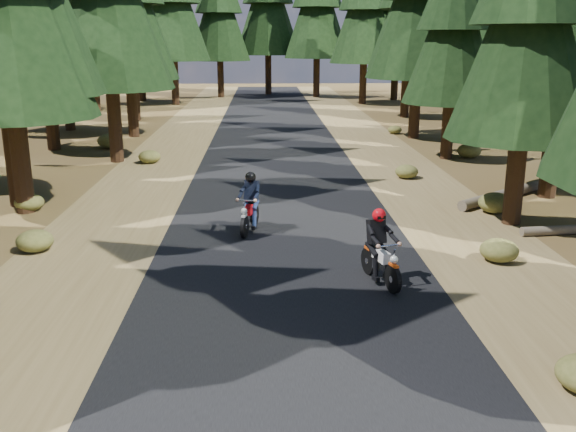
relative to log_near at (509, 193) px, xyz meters
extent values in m
plane|color=#4C371B|center=(-7.07, -7.29, -0.16)|extent=(120.00, 120.00, 0.00)
cube|color=black|center=(-7.07, -2.29, -0.15)|extent=(6.00, 100.00, 0.01)
cube|color=brown|center=(-11.67, -2.29, -0.16)|extent=(3.20, 100.00, 0.01)
cube|color=brown|center=(-2.47, -2.29, -0.16)|extent=(3.20, 100.00, 0.01)
cylinder|color=black|center=(-14.33, -1.12, 2.51)|extent=(0.51, 0.51, 5.34)
cylinder|color=black|center=(-1.01, -2.81, 2.10)|extent=(0.48, 0.48, 4.52)
cone|color=black|center=(-1.01, -2.81, 4.92)|extent=(3.84, 3.84, 5.65)
cylinder|color=black|center=(-14.77, -0.33, 3.05)|extent=(0.56, 0.56, 6.43)
cylinder|color=black|center=(1.21, 0.10, 2.76)|extent=(0.53, 0.53, 5.84)
cylinder|color=black|center=(-13.42, 6.60, 2.70)|extent=(0.53, 0.53, 5.72)
cylinder|color=black|center=(-0.09, 6.78, 2.09)|extent=(0.48, 0.48, 4.51)
cone|color=black|center=(-0.09, 6.78, 4.91)|extent=(3.83, 3.83, 5.64)
cylinder|color=black|center=(-16.83, 9.56, 3.02)|extent=(0.55, 0.55, 6.37)
cylinder|color=black|center=(3.41, 9.52, 3.08)|extent=(0.56, 0.56, 6.47)
cylinder|color=black|center=(-14.07, 13.46, 2.66)|extent=(0.53, 0.53, 5.64)
cone|color=black|center=(-14.07, 13.46, 6.18)|extent=(4.79, 4.79, 7.05)
cylinder|color=black|center=(-0.14, 12.44, 2.75)|extent=(0.53, 0.53, 5.83)
cylinder|color=black|center=(-17.93, 15.93, 2.56)|extent=(0.52, 0.52, 5.45)
cone|color=black|center=(-17.93, 15.93, 5.97)|extent=(4.63, 4.63, 6.81)
cylinder|color=black|center=(4.45, 16.86, 2.15)|extent=(0.48, 0.48, 4.61)
cone|color=black|center=(4.45, 16.86, 5.03)|extent=(3.92, 3.92, 5.77)
cylinder|color=black|center=(-15.19, 20.16, 2.05)|extent=(0.48, 0.48, 4.42)
cone|color=black|center=(-15.19, 20.16, 4.81)|extent=(3.76, 3.76, 5.52)
cylinder|color=black|center=(1.27, 21.12, 2.72)|extent=(0.53, 0.53, 5.76)
cone|color=black|center=(1.27, 21.12, 6.32)|extent=(4.90, 4.90, 7.21)
cylinder|color=black|center=(-18.86, 25.48, 2.21)|extent=(0.49, 0.49, 4.75)
cone|color=black|center=(-18.86, 25.48, 5.18)|extent=(4.04, 4.04, 5.93)
cylinder|color=black|center=(5.96, 24.80, 2.67)|extent=(0.53, 0.53, 5.66)
cone|color=black|center=(5.96, 24.80, 6.21)|extent=(4.81, 4.81, 7.07)
cylinder|color=black|center=(-20.07, 14.71, 3.04)|extent=(0.56, 0.56, 6.40)
cylinder|color=black|center=(5.93, 18.71, 2.84)|extent=(0.54, 0.54, 6.00)
cone|color=black|center=(5.93, 18.71, 6.59)|extent=(5.10, 5.10, 7.50)
cylinder|color=black|center=(-14.07, 29.71, 3.04)|extent=(0.56, 0.56, 6.40)
cone|color=black|center=(-14.07, 29.71, 7.04)|extent=(5.44, 5.44, 8.00)
cylinder|color=black|center=(-0.07, 29.71, 2.84)|extent=(0.54, 0.54, 6.00)
cone|color=black|center=(-0.07, 29.71, 6.59)|extent=(5.10, 5.10, 7.50)
cylinder|color=black|center=(-17.07, 32.71, 3.24)|extent=(0.57, 0.57, 6.80)
cylinder|color=black|center=(2.93, 32.71, 3.04)|extent=(0.56, 0.56, 6.40)
cone|color=black|center=(2.93, 32.71, 7.04)|extent=(5.44, 5.44, 8.00)
cylinder|color=black|center=(-11.07, 35.71, 2.84)|extent=(0.54, 0.54, 6.00)
cone|color=black|center=(-11.07, 35.71, 6.59)|extent=(5.10, 5.10, 7.50)
cylinder|color=black|center=(-3.07, 35.71, 3.04)|extent=(0.56, 0.56, 6.40)
cone|color=black|center=(-3.07, 35.71, 7.04)|extent=(5.44, 5.44, 8.00)
cylinder|color=black|center=(-7.07, 38.71, 3.24)|extent=(0.57, 0.57, 6.80)
cone|color=black|center=(-7.07, 38.71, 7.49)|extent=(5.78, 5.78, 8.50)
cylinder|color=black|center=(-20.07, 28.71, 2.64)|extent=(0.52, 0.52, 5.60)
cone|color=black|center=(-20.07, 28.71, 6.14)|extent=(4.76, 4.76, 7.00)
cylinder|color=black|center=(5.93, 28.71, 2.84)|extent=(0.54, 0.54, 6.00)
cone|color=black|center=(5.93, 28.71, 6.59)|extent=(5.10, 5.10, 7.50)
cylinder|color=#4C4233|center=(0.00, 0.00, 0.00)|extent=(4.12, 3.37, 0.32)
ellipsoid|color=#474C1E|center=(0.90, 6.90, 0.13)|extent=(0.97, 0.97, 0.58)
ellipsoid|color=#474C1E|center=(-1.06, -1.71, 0.13)|extent=(0.96, 0.96, 0.58)
ellipsoid|color=#474C1E|center=(-12.87, -4.65, 0.09)|extent=(0.84, 0.84, 0.50)
ellipsoid|color=#474C1E|center=(-12.07, 6.20, 0.10)|extent=(0.86, 0.86, 0.52)
ellipsoid|color=#474C1E|center=(-14.26, -0.99, 0.08)|extent=(0.82, 0.82, 0.49)
ellipsoid|color=#474C1E|center=(-2.55, 3.00, 0.08)|extent=(0.80, 0.80, 0.48)
ellipsoid|color=#474C1E|center=(-0.78, 13.86, 0.05)|extent=(0.71, 0.71, 0.43)
ellipsoid|color=#474C1E|center=(-14.43, 9.86, 0.18)|extent=(1.12, 1.12, 0.67)
ellipsoid|color=#474C1E|center=(-2.41, -5.75, 0.09)|extent=(0.84, 0.84, 0.51)
cube|color=black|center=(-5.27, -6.97, 0.87)|extent=(0.38, 0.29, 0.49)
sphere|color=red|center=(-5.27, -6.97, 1.23)|extent=(0.34, 0.34, 0.27)
cube|color=black|center=(-7.94, -3.30, 0.87)|extent=(0.38, 0.28, 0.49)
sphere|color=black|center=(-7.94, -3.30, 1.23)|extent=(0.33, 0.33, 0.27)
camera|label=1|loc=(-7.58, -18.95, 4.59)|focal=40.00mm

